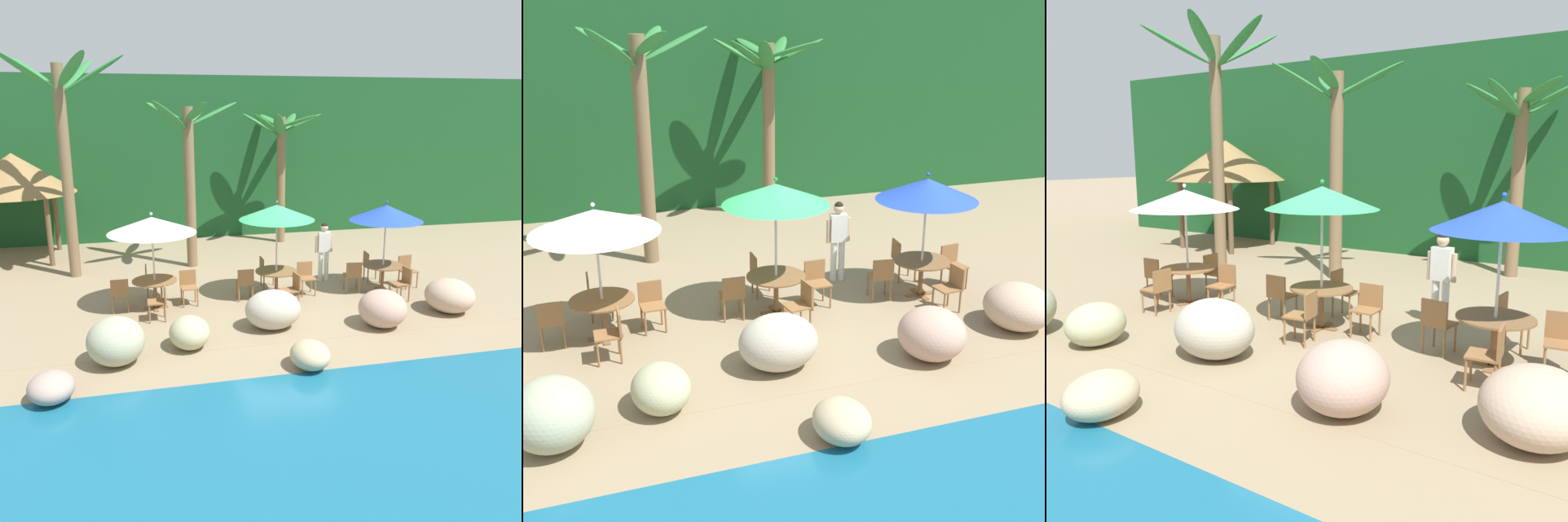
% 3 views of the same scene
% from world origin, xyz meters
% --- Properties ---
extents(ground_plane, '(120.00, 120.00, 0.00)m').
position_xyz_m(ground_plane, '(0.00, 0.00, 0.00)').
color(ground_plane, '#937F60').
extents(terrace_deck, '(18.00, 5.20, 0.01)m').
position_xyz_m(terrace_deck, '(0.00, 0.00, 0.00)').
color(terrace_deck, '#937F60').
rests_on(terrace_deck, ground).
extents(foliage_backdrop, '(28.00, 2.40, 6.00)m').
position_xyz_m(foliage_backdrop, '(0.00, 9.00, 3.00)').
color(foliage_backdrop, '#194C23').
rests_on(foliage_backdrop, ground).
extents(rock_seawall, '(17.28, 3.36, 0.95)m').
position_xyz_m(rock_seawall, '(1.11, -2.38, 0.39)').
color(rock_seawall, '#ACA092').
rests_on(rock_seawall, ground).
extents(umbrella_white, '(2.15, 2.15, 2.43)m').
position_xyz_m(umbrella_white, '(-3.29, 0.21, 2.12)').
color(umbrella_white, silver).
rests_on(umbrella_white, ground).
extents(dining_table_white, '(1.10, 1.10, 0.74)m').
position_xyz_m(dining_table_white, '(-3.29, 0.21, 0.61)').
color(dining_table_white, brown).
rests_on(dining_table_white, ground).
extents(chair_white_seaward, '(0.44, 0.45, 0.87)m').
position_xyz_m(chair_white_seaward, '(-2.45, 0.34, 0.51)').
color(chair_white_seaward, olive).
rests_on(chair_white_seaward, ground).
extents(chair_white_inland, '(0.44, 0.43, 0.87)m').
position_xyz_m(chair_white_inland, '(-3.36, 1.06, 0.51)').
color(chair_white_inland, olive).
rests_on(chair_white_inland, ground).
extents(chair_white_left, '(0.43, 0.44, 0.87)m').
position_xyz_m(chair_white_left, '(-4.14, 0.10, 0.51)').
color(chair_white_left, olive).
rests_on(chair_white_left, ground).
extents(chair_white_right, '(0.43, 0.43, 0.87)m').
position_xyz_m(chair_white_right, '(-3.22, -0.64, 0.51)').
color(chair_white_right, olive).
rests_on(chair_white_right, ground).
extents(umbrella_green, '(1.94, 1.94, 2.59)m').
position_xyz_m(umbrella_green, '(-0.15, 0.29, 2.28)').
color(umbrella_green, silver).
rests_on(umbrella_green, ground).
extents(dining_table_green, '(1.10, 1.10, 0.74)m').
position_xyz_m(dining_table_green, '(-0.15, 0.29, 0.61)').
color(dining_table_green, brown).
rests_on(dining_table_green, ground).
extents(chair_green_seaward, '(0.43, 0.43, 0.87)m').
position_xyz_m(chair_green_seaward, '(0.70, 0.39, 0.51)').
color(chair_green_seaward, olive).
rests_on(chair_green_seaward, ground).
extents(chair_green_inland, '(0.43, 0.43, 0.87)m').
position_xyz_m(chair_green_inland, '(-0.23, 1.14, 0.51)').
color(chair_green_inland, olive).
rests_on(chair_green_inland, ground).
extents(chair_green_left, '(0.43, 0.44, 0.87)m').
position_xyz_m(chair_green_left, '(-1.00, 0.23, 0.51)').
color(chair_green_left, olive).
rests_on(chair_green_left, ground).
extents(chair_green_right, '(0.48, 0.47, 0.87)m').
position_xyz_m(chair_green_right, '(0.04, -0.54, 0.51)').
color(chair_green_right, olive).
rests_on(chair_green_right, ground).
extents(umbrella_blue, '(1.94, 1.94, 2.49)m').
position_xyz_m(umbrella_blue, '(2.81, 0.15, 2.16)').
color(umbrella_blue, silver).
rests_on(umbrella_blue, ground).
extents(dining_table_blue, '(1.10, 1.10, 0.74)m').
position_xyz_m(dining_table_blue, '(2.81, 0.15, 0.61)').
color(dining_table_blue, brown).
rests_on(dining_table_blue, ground).
extents(chair_blue_seaward, '(0.48, 0.48, 0.87)m').
position_xyz_m(chair_blue_seaward, '(3.64, 0.36, 0.51)').
color(chair_blue_seaward, olive).
rests_on(chair_blue_seaward, ground).
extents(chair_blue_inland, '(0.47, 0.46, 0.87)m').
position_xyz_m(chair_blue_inland, '(2.81, 1.01, 0.51)').
color(chair_blue_inland, olive).
rests_on(chair_blue_inland, ground).
extents(chair_blue_left, '(0.48, 0.48, 0.87)m').
position_xyz_m(chair_blue_left, '(1.96, 0.18, 0.51)').
color(chair_blue_left, olive).
rests_on(chair_blue_left, ground).
extents(chair_blue_right, '(0.46, 0.46, 0.87)m').
position_xyz_m(chair_blue_right, '(2.98, -0.69, 0.51)').
color(chair_blue_right, olive).
rests_on(chair_blue_right, ground).
extents(palm_tree_nearest, '(3.33, 3.50, 6.29)m').
position_xyz_m(palm_tree_nearest, '(-5.42, 3.56, 4.13)').
color(palm_tree_nearest, brown).
rests_on(palm_tree_nearest, ground).
extents(palm_tree_second, '(2.85, 3.13, 5.08)m').
position_xyz_m(palm_tree_second, '(-1.92, 3.86, 3.37)').
color(palm_tree_second, brown).
rests_on(palm_tree_second, ground).
extents(palm_tree_third, '(2.85, 2.83, 4.70)m').
position_xyz_m(palm_tree_third, '(1.66, 6.41, 3.28)').
color(palm_tree_third, brown).
rests_on(palm_tree_third, ground).
extents(palapa_hut, '(3.84, 3.84, 3.47)m').
position_xyz_m(palapa_hut, '(-7.32, 6.00, 2.81)').
color(palapa_hut, brown).
rests_on(palapa_hut, ground).
extents(waiter_in_white, '(0.52, 0.24, 1.70)m').
position_xyz_m(waiter_in_white, '(1.57, 1.44, 0.99)').
color(waiter_in_white, white).
rests_on(waiter_in_white, ground).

